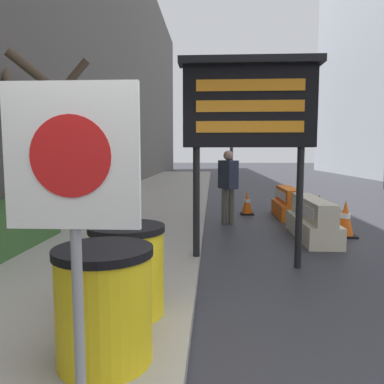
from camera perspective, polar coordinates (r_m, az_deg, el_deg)
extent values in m
cube|color=#4C4742|center=(13.49, -16.48, 25.00)|extent=(0.40, 50.40, 12.22)
cylinder|color=#4C3D2D|center=(7.98, -21.48, 5.01)|extent=(0.37, 0.37, 2.88)
cylinder|color=#4C3D2D|center=(7.39, -20.87, 15.00)|extent=(1.19, 1.03, 1.15)
cylinder|color=#4C3D2D|center=(8.61, -26.75, 18.70)|extent=(0.27, 1.65, 1.79)
cylinder|color=#4C3D2D|center=(8.70, -20.07, 13.27)|extent=(1.50, 0.24, 1.67)
cylinder|color=#4C3D2D|center=(7.84, -25.87, 13.39)|extent=(0.97, 0.98, 1.45)
cylinder|color=yellow|center=(2.91, -13.19, -16.92)|extent=(0.69, 0.69, 0.79)
cylinder|color=black|center=(2.77, -13.40, -8.81)|extent=(0.71, 0.71, 0.06)
cylinder|color=yellow|center=(3.65, -9.83, -12.05)|extent=(0.69, 0.69, 0.79)
cylinder|color=black|center=(3.54, -9.95, -5.51)|extent=(0.71, 0.71, 0.06)
cylinder|color=gray|center=(2.24, -17.02, -14.36)|extent=(0.06, 0.06, 1.50)
cube|color=white|center=(2.08, -17.85, 5.21)|extent=(0.73, 0.04, 0.78)
cylinder|color=red|center=(2.06, -18.09, 5.19)|extent=(0.44, 0.01, 0.44)
cylinder|color=black|center=(5.45, 0.67, -2.38)|extent=(0.10, 0.10, 1.74)
cylinder|color=black|center=(5.59, 16.03, -2.41)|extent=(0.10, 0.10, 1.74)
cube|color=black|center=(5.45, 8.68, 12.66)|extent=(1.85, 0.24, 1.12)
cube|color=black|center=(5.48, 8.87, 19.11)|extent=(1.97, 0.34, 0.10)
cube|color=orange|center=(5.36, 8.87, 15.81)|extent=(1.48, 0.02, 0.16)
cube|color=orange|center=(5.32, 8.82, 12.83)|extent=(1.48, 0.02, 0.16)
cube|color=orange|center=(5.29, 8.77, 9.81)|extent=(1.48, 0.02, 0.16)
cube|color=beige|center=(7.72, 17.79, -5.26)|extent=(0.61, 2.08, 0.39)
cube|color=beige|center=(7.65, 17.89, -2.38)|extent=(0.37, 2.08, 0.39)
cube|color=white|center=(7.61, 16.46, -2.38)|extent=(0.02, 1.66, 0.20)
cube|color=orange|center=(10.01, 14.37, -2.64)|extent=(0.59, 1.64, 0.38)
cube|color=orange|center=(9.96, 14.43, -0.45)|extent=(0.35, 1.64, 0.38)
cube|color=white|center=(9.93, 13.36, -0.45)|extent=(0.02, 1.31, 0.19)
cube|color=black|center=(10.11, 18.75, -3.68)|extent=(0.34, 0.34, 0.04)
cone|color=#EA560F|center=(10.07, 18.81, -1.96)|extent=(0.27, 0.27, 0.57)
cylinder|color=white|center=(10.06, 18.82, -1.80)|extent=(0.16, 0.16, 0.08)
cube|color=black|center=(10.26, 8.38, -3.28)|extent=(0.36, 0.36, 0.04)
cone|color=#EA560F|center=(10.21, 8.41, -1.52)|extent=(0.29, 0.29, 0.60)
cylinder|color=white|center=(10.21, 8.41, -1.35)|extent=(0.16, 0.16, 0.08)
cube|color=black|center=(8.09, 22.22, -6.18)|extent=(0.41, 0.41, 0.04)
cone|color=#EA560F|center=(8.02, 22.33, -3.62)|extent=(0.33, 0.33, 0.69)
cylinder|color=white|center=(8.01, 22.34, -3.37)|extent=(0.19, 0.19, 0.10)
cylinder|color=#2D2D30|center=(14.35, 6.06, 8.20)|extent=(0.12, 0.12, 4.44)
cube|color=#23281E|center=(14.37, 6.17, 15.41)|extent=(0.28, 0.28, 0.84)
sphere|color=#360605|center=(14.27, 6.22, 16.62)|extent=(0.15, 0.15, 0.15)
sphere|color=#392C06|center=(14.23, 6.20, 15.51)|extent=(0.15, 0.15, 0.15)
sphere|color=green|center=(14.18, 6.19, 14.40)|extent=(0.15, 0.15, 0.15)
cylinder|color=#514C42|center=(8.80, 4.98, -2.18)|extent=(0.14, 0.14, 0.83)
cylinder|color=#514C42|center=(8.80, 5.99, -2.18)|extent=(0.14, 0.14, 0.83)
cube|color=#232838|center=(8.73, 5.53, 2.66)|extent=(0.47, 0.52, 0.66)
sphere|color=#A37A69|center=(8.71, 5.56, 5.57)|extent=(0.23, 0.23, 0.23)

